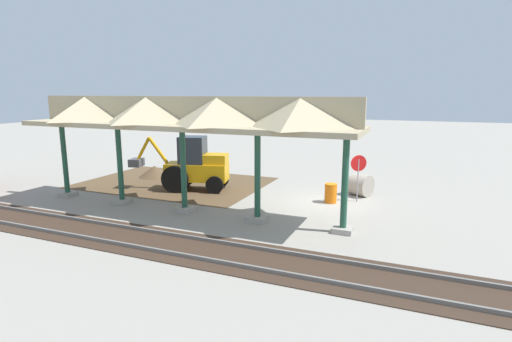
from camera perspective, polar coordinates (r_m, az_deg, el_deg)
name	(u,v)px	position (r m, az deg, el deg)	size (l,w,h in m)	color
ground_plane	(328,202)	(18.97, 10.19, -4.44)	(120.00, 120.00, 0.00)	gray
dirt_work_zone	(175,183)	(23.16, -11.54, -1.64)	(10.12, 7.00, 0.01)	brown
platform_canopy	(181,114)	(16.85, -10.60, 7.96)	(14.76, 3.20, 4.90)	#9E998E
rail_tracks	(274,262)	(12.32, 2.57, -12.88)	(60.00, 2.58, 0.15)	slate
stop_sign	(358,168)	(19.11, 14.42, 0.37)	(0.67, 0.42, 2.21)	gray
backhoe	(194,166)	(21.07, -8.83, 0.69)	(5.28, 2.54, 2.82)	orange
dirt_mound	(155,177)	(25.08, -14.23, -0.79)	(3.85, 3.85, 1.36)	brown
concrete_pipe	(360,185)	(20.46, 14.67, -1.93)	(1.31, 1.38, 1.08)	#9E9384
traffic_barrel	(331,193)	(18.88, 10.62, -3.13)	(0.56, 0.56, 0.90)	orange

